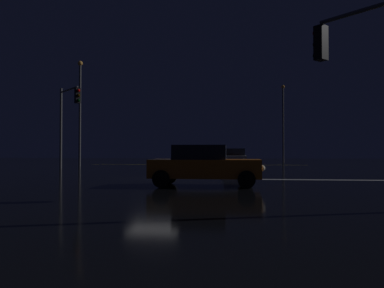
% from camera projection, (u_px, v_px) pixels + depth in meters
% --- Properties ---
extents(ground, '(120.00, 120.00, 0.10)m').
position_uv_depth(ground, '(154.00, 180.00, 18.82)').
color(ground, black).
extents(stop_line_north, '(0.35, 15.09, 0.01)m').
position_uv_depth(stop_line_north, '(180.00, 170.00, 27.55)').
color(stop_line_north, white).
rests_on(stop_line_north, ground).
extents(centre_line_ns, '(22.00, 0.15, 0.01)m').
position_uv_depth(centre_line_ns, '(197.00, 165.00, 39.07)').
color(centre_line_ns, yellow).
rests_on(centre_line_ns, ground).
extents(crosswalk_bar_east, '(15.09, 0.40, 0.01)m').
position_uv_depth(crosswalk_bar_east, '(342.00, 180.00, 17.82)').
color(crosswalk_bar_east, white).
rests_on(crosswalk_bar_east, ground).
extents(sedan_silver, '(2.02, 4.33, 1.57)m').
position_uv_depth(sedan_silver, '(234.00, 158.00, 30.03)').
color(sedan_silver, '#B7B7BC').
rests_on(sedan_silver, ground).
extents(sedan_white, '(2.02, 4.33, 1.57)m').
position_uv_depth(sedan_white, '(232.00, 157.00, 36.38)').
color(sedan_white, silver).
rests_on(sedan_white, ground).
extents(sedan_red, '(2.02, 4.33, 1.57)m').
position_uv_depth(sedan_red, '(231.00, 157.00, 41.59)').
color(sedan_red, maroon).
rests_on(sedan_red, ground).
extents(sedan_black, '(2.02, 4.33, 1.57)m').
position_uv_depth(sedan_black, '(235.00, 156.00, 47.41)').
color(sedan_black, black).
rests_on(sedan_black, ground).
extents(sedan_orange_crossing, '(4.33, 2.02, 1.57)m').
position_uv_depth(sedan_orange_crossing, '(204.00, 165.00, 14.78)').
color(sedan_orange_crossing, '#C66014').
rests_on(sedan_orange_crossing, ground).
extents(traffic_signal_nw, '(2.59, 2.59, 6.13)m').
position_uv_depth(traffic_signal_nw, '(68.00, 113.00, 27.99)').
color(traffic_signal_nw, '#4C4C51').
rests_on(traffic_signal_nw, ground).
extents(streetlamp_left_near, '(0.44, 0.44, 9.48)m').
position_uv_depth(streetlamp_left_near, '(80.00, 106.00, 34.34)').
color(streetlamp_left_near, '#424247').
rests_on(streetlamp_left_near, ground).
extents(streetlamp_right_far, '(0.44, 0.44, 9.70)m').
position_uv_depth(streetlamp_right_far, '(283.00, 118.00, 48.00)').
color(streetlamp_right_far, '#424247').
rests_on(streetlamp_right_far, ground).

